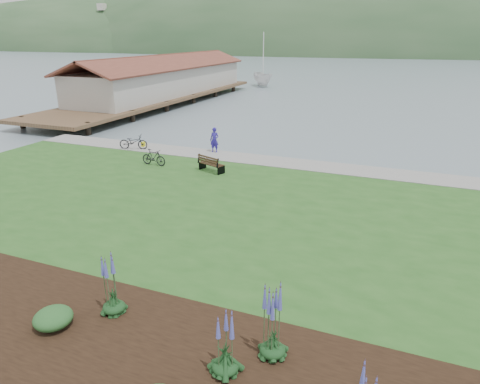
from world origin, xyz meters
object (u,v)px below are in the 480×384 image
(park_bench, at_px, (210,163))
(person, at_px, (214,138))
(bicycle_a, at_px, (133,142))
(sailboat, at_px, (263,86))

(park_bench, relative_size, person, 0.87)
(bicycle_a, xyz_separation_m, sailboat, (-5.08, 40.91, -0.89))
(bicycle_a, height_order, sailboat, sailboat)
(park_bench, relative_size, bicycle_a, 0.88)
(park_bench, relative_size, sailboat, 0.07)
(bicycle_a, bearing_deg, sailboat, -9.67)
(person, height_order, sailboat, sailboat)
(bicycle_a, relative_size, sailboat, 0.07)
(park_bench, distance_m, person, 4.16)
(person, bearing_deg, park_bench, -67.78)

